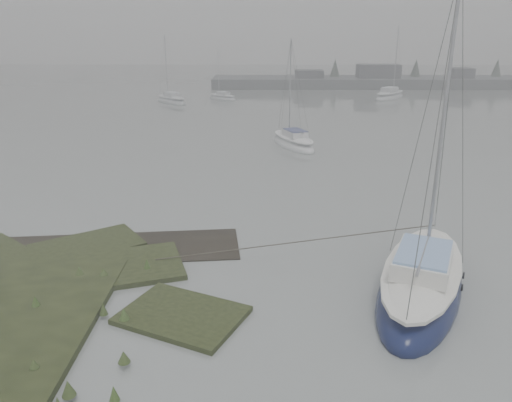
# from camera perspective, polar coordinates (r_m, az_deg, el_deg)

# --- Properties ---
(ground) EXTENTS (160.00, 160.00, 0.00)m
(ground) POSITION_cam_1_polar(r_m,az_deg,el_deg) (44.31, -3.27, 8.43)
(ground) COLOR slate
(ground) RESTS_ON ground
(far_shoreline) EXTENTS (60.00, 8.00, 4.15)m
(far_shoreline) POSITION_cam_1_polar(r_m,az_deg,el_deg) (79.43, 18.49, 12.87)
(far_shoreline) COLOR #4C4F51
(far_shoreline) RESTS_ON ground
(sailboat_main) EXTENTS (5.39, 8.00, 10.78)m
(sailboat_main) POSITION_cam_1_polar(r_m,az_deg,el_deg) (17.26, 18.32, -9.04)
(sailboat_main) COLOR #0C1338
(sailboat_main) RESTS_ON ground
(sailboat_white) EXTENTS (3.91, 6.04, 8.12)m
(sailboat_white) POSITION_cam_1_polar(r_m,az_deg,el_deg) (36.94, 4.28, 6.65)
(sailboat_white) COLOR silver
(sailboat_white) RESTS_ON ground
(sailboat_far_a) EXTENTS (5.01, 5.65, 8.06)m
(sailboat_far_a) POSITION_cam_1_polar(r_m,az_deg,el_deg) (59.93, -9.66, 11.24)
(sailboat_far_a) COLOR #B2B9BD
(sailboat_far_a) RESTS_ON ground
(sailboat_far_b) EXTENTS (5.68, 6.44, 9.18)m
(sailboat_far_b) POSITION_cam_1_polar(r_m,az_deg,el_deg) (64.79, 15.05, 11.48)
(sailboat_far_b) COLOR silver
(sailboat_far_b) RESTS_ON ground
(sailboat_far_c) EXTENTS (4.23, 4.05, 6.22)m
(sailboat_far_c) POSITION_cam_1_polar(r_m,az_deg,el_deg) (62.14, -3.87, 11.68)
(sailboat_far_c) COLOR #A9AFB2
(sailboat_far_c) RESTS_ON ground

